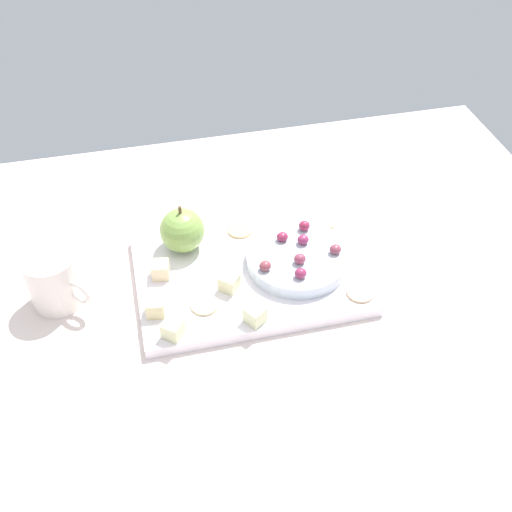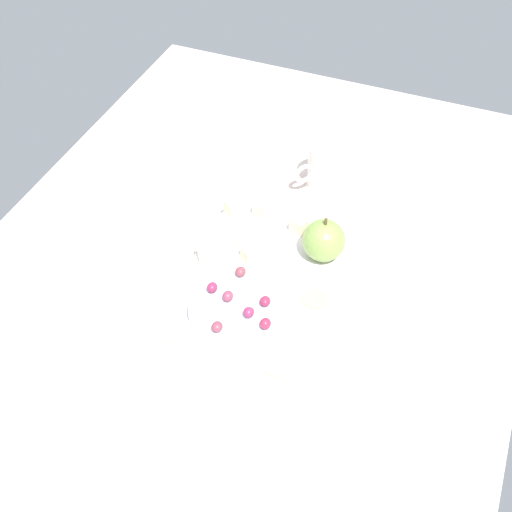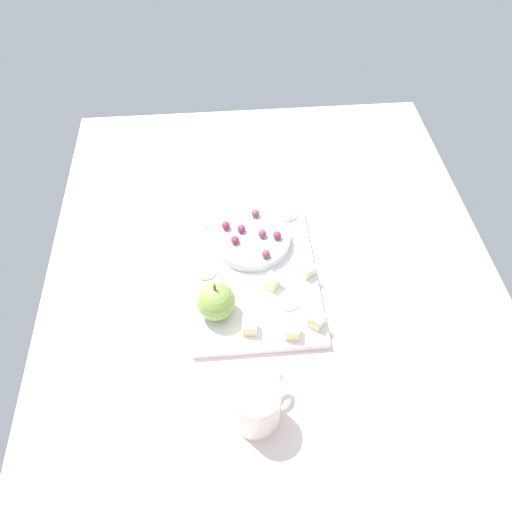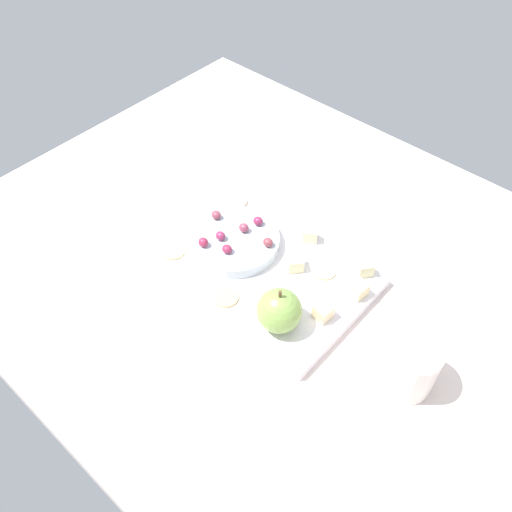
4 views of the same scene
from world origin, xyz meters
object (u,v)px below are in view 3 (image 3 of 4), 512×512
at_px(cheese_cube_1, 307,270).
at_px(grape_6, 266,254).
at_px(serving_dish, 252,239).
at_px(grape_2, 226,225).
at_px(grape_5, 241,229).
at_px(cheese_cube_4, 272,280).
at_px(cheese_cube_2, 250,326).
at_px(cracker_3, 206,272).
at_px(platter, 253,274).
at_px(cheese_cube_0, 316,320).
at_px(cracker_0, 210,221).
at_px(grape_4, 235,240).
at_px(apple_whole, 216,301).
at_px(grape_3, 277,235).
at_px(grape_1, 262,233).
at_px(grape_0, 255,213).
at_px(cracker_1, 288,302).
at_px(cheese_cube_3, 292,331).
at_px(cup, 257,406).
at_px(cracker_2, 288,214).

height_order(cheese_cube_1, grape_6, grape_6).
distance_m(serving_dish, grape_2, 0.06).
xyz_separation_m(cheese_cube_1, grape_5, (-0.10, -0.12, 0.02)).
relative_size(cheese_cube_1, cheese_cube_4, 1.00).
relative_size(serving_dish, cheese_cube_2, 6.13).
bearing_deg(cracker_3, cheese_cube_1, 84.14).
xyz_separation_m(platter, cracker_3, (-0.01, -0.09, 0.01)).
bearing_deg(grape_5, cheese_cube_2, -0.14).
distance_m(cheese_cube_0, cheese_cube_2, 0.12).
height_order(serving_dish, cracker_0, serving_dish).
distance_m(cracker_0, grape_4, 0.10).
distance_m(grape_5, grape_6, 0.08).
bearing_deg(cheese_cube_0, apple_whole, -102.83).
xyz_separation_m(platter, grape_2, (-0.10, -0.05, 0.04)).
distance_m(cracker_0, grape_3, 0.16).
distance_m(platter, cracker_3, 0.09).
xyz_separation_m(platter, grape_1, (-0.07, 0.02, 0.04)).
bearing_deg(cheese_cube_0, grape_3, -165.98).
distance_m(apple_whole, grape_1, 0.19).
bearing_deg(grape_3, cheese_cube_4, -12.04).
bearing_deg(grape_4, grape_6, 54.12).
xyz_separation_m(cheese_cube_0, grape_1, (-0.20, -0.08, 0.02)).
bearing_deg(grape_0, cheese_cube_0, 18.35).
bearing_deg(grape_1, cheese_cube_4, 4.20).
relative_size(cheese_cube_1, cracker_1, 0.63).
bearing_deg(cheese_cube_1, grape_5, -131.11).
height_order(cheese_cube_0, cheese_cube_3, same).
bearing_deg(cheese_cube_3, grape_0, -171.69).
bearing_deg(cheese_cube_2, cup, -0.39).
height_order(grape_2, grape_5, grape_2).
distance_m(platter, grape_2, 0.12).
xyz_separation_m(grape_1, grape_3, (0.01, 0.03, -0.00)).
xyz_separation_m(apple_whole, cheese_cube_0, (0.04, 0.18, -0.02)).
bearing_deg(cheese_cube_3, cheese_cube_1, 161.07).
height_order(cracker_0, grape_2, grape_2).
xyz_separation_m(platter, grape_0, (-0.13, 0.02, 0.04)).
distance_m(cheese_cube_1, cheese_cube_4, 0.07).
xyz_separation_m(grape_2, cup, (0.39, 0.03, -0.00)).
distance_m(cracker_3, cup, 0.30).
xyz_separation_m(cheese_cube_2, cup, (0.15, -0.00, 0.01)).
height_order(cracker_2, cup, cup).
distance_m(cheese_cube_4, grape_1, 0.11).
bearing_deg(apple_whole, cracker_2, 146.16).
bearing_deg(cracker_1, grape_1, -167.23).
relative_size(grape_1, grape_4, 1.00).
distance_m(grape_2, grape_5, 0.03).
distance_m(cheese_cube_0, cheese_cube_3, 0.05).
height_order(platter, grape_3, grape_3).
height_order(cracker_1, cracker_3, same).
bearing_deg(cheese_cube_3, cheese_cube_4, -168.00).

